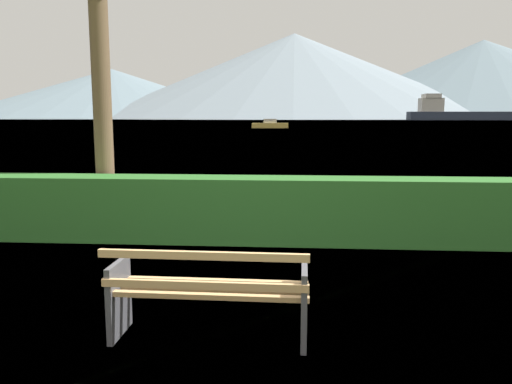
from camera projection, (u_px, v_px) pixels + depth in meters
The scene contains 7 objects.
ground_plane at pixel (211, 337), 4.50m from camera, with size 1400.00×1400.00×0.00m, color olive.
water_surface at pixel (293, 120), 307.13m from camera, with size 620.00×620.00×0.00m, color #7A99A8.
park_bench at pixel (209, 293), 4.38m from camera, with size 1.73×0.60×0.87m.
hedge_row at pixel (247, 210), 7.91m from camera, with size 10.11×0.71×1.01m, color #2D6B28.
cargo_ship_large at pixel (460, 113), 307.02m from camera, with size 74.31×13.82×15.72m.
fishing_boat_near at pixel (270, 125), 88.72m from camera, with size 6.39×2.41×1.61m.
distant_hills at pixel (331, 81), 557.40m from camera, with size 791.66×448.49×89.88m.
Camera 1 is at (0.72, -4.22, 1.94)m, focal length 35.56 mm.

